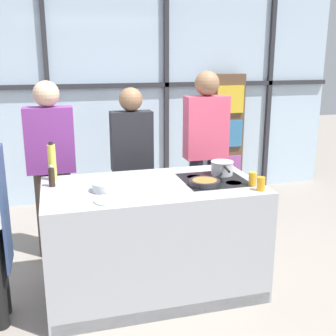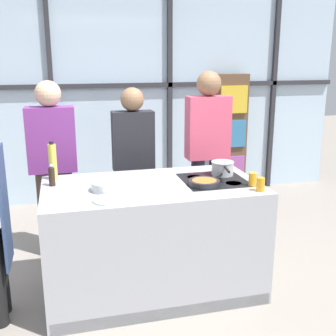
{
  "view_description": "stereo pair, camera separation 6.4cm",
  "coord_description": "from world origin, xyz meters",
  "px_view_note": "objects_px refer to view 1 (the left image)",
  "views": [
    {
      "loc": [
        -0.73,
        -3.12,
        1.92
      ],
      "look_at": [
        0.16,
        0.1,
        1.02
      ],
      "focal_mm": 45.0,
      "sensor_mm": 36.0,
      "label": 1
    },
    {
      "loc": [
        -0.67,
        -3.14,
        1.92
      ],
      "look_at": [
        0.16,
        0.1,
        1.02
      ],
      "focal_mm": 45.0,
      "sensor_mm": 36.0,
      "label": 2
    }
  ],
  "objects_px": {
    "white_plate": "(112,200)",
    "juice_glass_far": "(253,179)",
    "spectator_far_left": "(51,160)",
    "pepper_grinder": "(52,177)",
    "spectator_center_right": "(206,146)",
    "juice_glass_near": "(261,184)",
    "frying_pan": "(205,182)",
    "saucepan": "(222,168)",
    "oil_bottle": "(52,162)",
    "mixing_bowl": "(107,186)",
    "spectator_center_left": "(132,158)"
  },
  "relations": [
    {
      "from": "saucepan",
      "to": "juice_glass_far",
      "type": "xyz_separation_m",
      "value": [
        0.12,
        -0.35,
        -0.01
      ]
    },
    {
      "from": "spectator_center_left",
      "to": "white_plate",
      "type": "xyz_separation_m",
      "value": [
        -0.37,
        -1.19,
        -0.0
      ]
    },
    {
      "from": "spectator_far_left",
      "to": "frying_pan",
      "type": "xyz_separation_m",
      "value": [
        1.18,
        -1.0,
        -0.02
      ]
    },
    {
      "from": "white_plate",
      "to": "juice_glass_near",
      "type": "distance_m",
      "value": 1.13
    },
    {
      "from": "spectator_far_left",
      "to": "spectator_center_right",
      "type": "xyz_separation_m",
      "value": [
        1.55,
        -0.0,
        0.05
      ]
    },
    {
      "from": "spectator_center_left",
      "to": "white_plate",
      "type": "relative_size",
      "value": 6.5
    },
    {
      "from": "spectator_center_right",
      "to": "mixing_bowl",
      "type": "distance_m",
      "value": 1.48
    },
    {
      "from": "juice_glass_far",
      "to": "saucepan",
      "type": "bearing_deg",
      "value": 108.39
    },
    {
      "from": "spectator_center_left",
      "to": "juice_glass_near",
      "type": "xyz_separation_m",
      "value": [
        0.76,
        -1.25,
        0.04
      ]
    },
    {
      "from": "pepper_grinder",
      "to": "white_plate",
      "type": "bearing_deg",
      "value": -49.29
    },
    {
      "from": "frying_pan",
      "to": "oil_bottle",
      "type": "bearing_deg",
      "value": 158.16
    },
    {
      "from": "oil_bottle",
      "to": "saucepan",
      "type": "bearing_deg",
      "value": -9.01
    },
    {
      "from": "spectator_center_left",
      "to": "juice_glass_far",
      "type": "distance_m",
      "value": 1.34
    },
    {
      "from": "spectator_far_left",
      "to": "white_plate",
      "type": "xyz_separation_m",
      "value": [
        0.41,
        -1.19,
        -0.04
      ]
    },
    {
      "from": "spectator_far_left",
      "to": "mixing_bowl",
      "type": "xyz_separation_m",
      "value": [
        0.41,
        -0.94,
        -0.01
      ]
    },
    {
      "from": "spectator_center_right",
      "to": "saucepan",
      "type": "distance_m",
      "value": 0.77
    },
    {
      "from": "frying_pan",
      "to": "saucepan",
      "type": "distance_m",
      "value": 0.35
    },
    {
      "from": "white_plate",
      "to": "juice_glass_far",
      "type": "xyz_separation_m",
      "value": [
        1.13,
        0.08,
        0.05
      ]
    },
    {
      "from": "frying_pan",
      "to": "juice_glass_near",
      "type": "relative_size",
      "value": 3.61
    },
    {
      "from": "frying_pan",
      "to": "spectator_center_left",
      "type": "bearing_deg",
      "value": 111.81
    },
    {
      "from": "spectator_center_left",
      "to": "juice_glass_far",
      "type": "xyz_separation_m",
      "value": [
        0.76,
        -1.11,
        0.04
      ]
    },
    {
      "from": "spectator_center_left",
      "to": "mixing_bowl",
      "type": "xyz_separation_m",
      "value": [
        -0.36,
        -0.94,
        0.03
      ]
    },
    {
      "from": "saucepan",
      "to": "white_plate",
      "type": "distance_m",
      "value": 1.1
    },
    {
      "from": "frying_pan",
      "to": "oil_bottle",
      "type": "distance_m",
      "value": 1.26
    },
    {
      "from": "frying_pan",
      "to": "pepper_grinder",
      "type": "relative_size",
      "value": 2.17
    },
    {
      "from": "spectator_center_right",
      "to": "juice_glass_near",
      "type": "distance_m",
      "value": 1.25
    },
    {
      "from": "spectator_center_right",
      "to": "mixing_bowl",
      "type": "xyz_separation_m",
      "value": [
        -1.14,
        -0.94,
        -0.06
      ]
    },
    {
      "from": "mixing_bowl",
      "to": "pepper_grinder",
      "type": "height_order",
      "value": "pepper_grinder"
    },
    {
      "from": "saucepan",
      "to": "pepper_grinder",
      "type": "distance_m",
      "value": 1.42
    },
    {
      "from": "saucepan",
      "to": "pepper_grinder",
      "type": "height_order",
      "value": "pepper_grinder"
    },
    {
      "from": "juice_glass_near",
      "to": "pepper_grinder",
      "type": "bearing_deg",
      "value": 160.96
    },
    {
      "from": "mixing_bowl",
      "to": "oil_bottle",
      "type": "distance_m",
      "value": 0.58
    },
    {
      "from": "white_plate",
      "to": "frying_pan",
      "type": "bearing_deg",
      "value": 13.44
    },
    {
      "from": "white_plate",
      "to": "pepper_grinder",
      "type": "height_order",
      "value": "pepper_grinder"
    },
    {
      "from": "pepper_grinder",
      "to": "mixing_bowl",
      "type": "bearing_deg",
      "value": -28.83
    },
    {
      "from": "frying_pan",
      "to": "juice_glass_far",
      "type": "bearing_deg",
      "value": -16.35
    },
    {
      "from": "frying_pan",
      "to": "mixing_bowl",
      "type": "relative_size",
      "value": 1.62
    },
    {
      "from": "white_plate",
      "to": "juice_glass_far",
      "type": "bearing_deg",
      "value": 3.98
    },
    {
      "from": "frying_pan",
      "to": "white_plate",
      "type": "relative_size",
      "value": 1.53
    },
    {
      "from": "spectator_far_left",
      "to": "pepper_grinder",
      "type": "distance_m",
      "value": 0.72
    },
    {
      "from": "spectator_center_right",
      "to": "white_plate",
      "type": "relative_size",
      "value": 7.09
    },
    {
      "from": "spectator_far_left",
      "to": "spectator_center_left",
      "type": "height_order",
      "value": "spectator_far_left"
    },
    {
      "from": "spectator_center_right",
      "to": "frying_pan",
      "type": "distance_m",
      "value": 1.07
    },
    {
      "from": "spectator_center_left",
      "to": "spectator_center_right",
      "type": "relative_size",
      "value": 0.92
    },
    {
      "from": "spectator_center_left",
      "to": "frying_pan",
      "type": "xyz_separation_m",
      "value": [
        0.4,
        -1.0,
        0.01
      ]
    },
    {
      "from": "spectator_center_left",
      "to": "spectator_center_right",
      "type": "bearing_deg",
      "value": 180.0
    },
    {
      "from": "spectator_center_left",
      "to": "frying_pan",
      "type": "relative_size",
      "value": 4.25
    },
    {
      "from": "pepper_grinder",
      "to": "spectator_far_left",
      "type": "bearing_deg",
      "value": 90.32
    },
    {
      "from": "spectator_center_right",
      "to": "pepper_grinder",
      "type": "distance_m",
      "value": 1.7
    },
    {
      "from": "spectator_center_right",
      "to": "juice_glass_near",
      "type": "bearing_deg",
      "value": 89.36
    }
  ]
}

